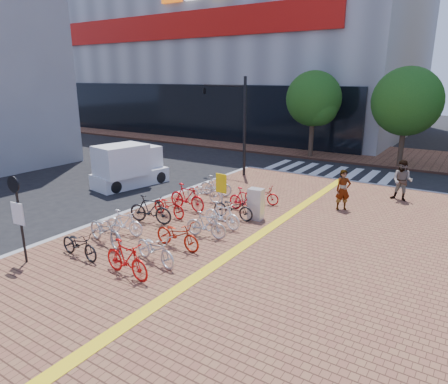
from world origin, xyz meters
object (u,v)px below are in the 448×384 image
Objects in this scene: bike_4 at (169,205)px; notice_sign at (18,209)px; bike_10 at (177,234)px; bike_6 at (204,191)px; bike_8 at (126,259)px; yellow_sign at (221,187)px; bike_5 at (187,197)px; pedestrian_b at (402,181)px; bike_7 at (216,186)px; traffic_light_pole at (226,107)px; bike_0 at (79,244)px; bike_2 at (124,223)px; bike_13 at (233,208)px; utility_box at (256,204)px; bike_11 at (206,225)px; bike_3 at (150,209)px; box_truck at (129,166)px; pedestrian_a at (343,190)px; bike_12 at (222,215)px; bike_1 at (106,230)px; bike_9 at (155,249)px; bike_15 at (262,195)px.

notice_sign reaches higher than bike_4.
bike_6 is at bearing 28.75° from bike_10.
bike_8 is 5.81m from yellow_sign.
bike_5 is 1.01× the size of pedestrian_b.
yellow_sign is (-0.55, 5.74, 0.70)m from bike_8.
bike_5 is 1.16× the size of bike_7.
bike_10 is at bearing -65.35° from traffic_light_pole.
bike_2 is (-0.20, 2.09, 0.02)m from bike_0.
bike_5 is (-0.06, 5.55, 0.12)m from bike_0.
bike_13 is 1.41× the size of utility_box.
bike_4 is 5.89m from notice_sign.
utility_box is (0.56, 2.62, 0.16)m from bike_11.
bike_3 reaches higher than bike_10.
bike_6 is 8.28m from notice_sign.
pedestrian_a is at bearing 9.09° from box_truck.
bike_12 reaches higher than bike_11.
bike_1 reaches higher than bike_12.
bike_1 reaches higher than bike_7.
bike_7 is at bearing 30.76° from bike_9.
bike_1 is at bearing 66.99° from bike_8.
bike_15 is at bearing -71.51° from bike_6.
bike_3 is 0.97× the size of bike_5.
bike_9 is at bearing -0.37° from bike_8.
bike_7 is 0.29× the size of traffic_light_pole.
notice_sign is (-6.60, -10.39, 0.86)m from pedestrian_a.
bike_5 is 1.20× the size of bike_11.
bike_2 is 0.57× the size of notice_sign.
box_truck reaches higher than bike_10.
bike_9 reaches higher than bike_2.
pedestrian_a reaches higher than bike_11.
bike_9 is 0.33× the size of traffic_light_pole.
bike_6 is at bearing -138.04° from pedestrian_b.
bike_8 is 1.00× the size of yellow_sign.
notice_sign is 13.79m from traffic_light_pole.
bike_4 is at bearing -29.08° from box_truck.
traffic_light_pole is (-4.87, 7.78, 3.33)m from bike_12.
utility_box is at bearing -19.79° from bike_1.
bike_9 is (2.38, -0.14, -0.06)m from bike_1.
yellow_sign is (-3.85, -3.57, 0.37)m from pedestrian_a.
pedestrian_a is at bearing -89.21° from bike_7.
bike_13 is at bearing 12.28° from bike_9.
pedestrian_b is 7.34m from utility_box.
pedestrian_b reaches higher than bike_3.
bike_3 reaches higher than bike_8.
yellow_sign is at bearing 18.90° from bike_9.
bike_15 is 3.51m from pedestrian_a.
yellow_sign is (1.68, 0.12, 0.67)m from bike_5.
traffic_light_pole is (-1.41, 13.56, 2.09)m from notice_sign.
utility_box is (2.95, 6.14, 0.19)m from bike_0.
bike_13 is 1.12× the size of bike_15.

